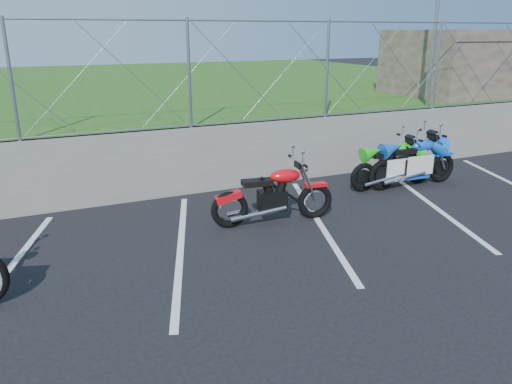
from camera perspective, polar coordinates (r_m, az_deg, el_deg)
name	(u,v)px	position (r m, az deg, el deg)	size (l,w,h in m)	color
ground	(202,276)	(6.68, -6.19, -9.54)	(90.00, 90.00, 0.00)	black
retaining_wall	(142,166)	(9.64, -12.94, 2.94)	(30.00, 0.22, 1.30)	slate
grass_field	(83,101)	(19.39, -19.19, 9.80)	(30.00, 20.00, 1.30)	#244E15
stone_building	(478,62)	(16.61, 24.05, 13.45)	(5.00, 3.00, 1.80)	brown
chain_link_fence	(135,76)	(9.36, -13.65, 12.74)	(28.00, 0.03, 2.00)	gray
sign_pole	(433,43)	(13.12, 19.63, 15.78)	(0.08, 0.08, 3.00)	gray
parking_lines	(254,234)	(7.91, -0.21, -4.86)	(18.29, 4.31, 0.01)	silver
naked_orange	(275,197)	(8.25, 2.19, -0.57)	(2.11, 0.72, 1.05)	black
sportbike_green	(393,166)	(10.53, 15.44, 2.84)	(1.98, 0.71, 1.03)	black
sportbike_blue	(414,164)	(10.74, 17.65, 3.10)	(2.13, 0.76, 1.10)	black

